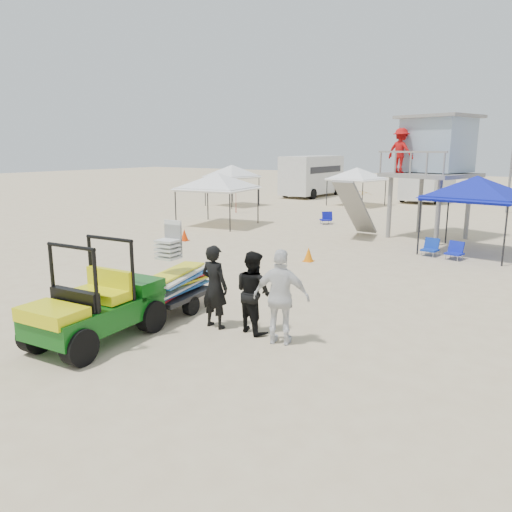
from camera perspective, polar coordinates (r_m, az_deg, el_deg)
The scene contains 20 objects.
ground at distance 10.69m, azimuth -11.39°, elevation -9.37°, with size 140.00×140.00×0.00m, color beige.
utility_cart at distance 10.62m, azimuth -18.20°, elevation -4.42°, with size 1.56×2.82×2.07m.
surf_trailer at distance 12.16m, azimuth -9.48°, elevation -2.68°, with size 1.33×2.26×1.95m.
man_left at distance 10.95m, azimuth -4.76°, elevation -3.52°, with size 0.68×0.44×1.85m, color black.
man_mid at distance 10.67m, azimuth -0.33°, elevation -4.12°, with size 0.86×0.67×1.78m, color black.
man_right at distance 10.00m, azimuth 2.91°, elevation -4.73°, with size 1.14×0.48×1.95m, color white.
lifeguard_tower at distance 23.10m, azimuth 19.39°, elevation 11.39°, with size 4.01×4.01×5.13m.
canopy_blue at distance 20.15m, azimuth 23.96°, elevation 7.98°, with size 3.42×3.42×3.31m.
canopy_white_a at distance 25.56m, azimuth -4.43°, elevation 9.16°, with size 3.66×3.66×3.08m.
canopy_white_b at distance 34.39m, azimuth -2.78°, elevation 10.13°, with size 3.19×3.19×3.18m.
canopy_white_c at distance 35.15m, azimuth 11.47°, elevation 9.66°, with size 3.53×3.53×3.00m.
umbrella_a at distance 30.56m, azimuth -2.39°, elevation 6.54°, with size 1.88×1.92×1.73m, color #AA1612.
umbrella_b at distance 29.42m, azimuth 11.49°, elevation 5.93°, with size 1.70×1.74×1.56m, color orange.
cone_near at distance 17.54m, azimuth 6.02°, elevation 0.18°, with size 0.34×0.34×0.50m, color orange.
cone_far at distance 21.57m, azimuth -8.19°, elevation 2.39°, with size 0.34×0.34×0.50m, color #E33807.
beach_chair_a at distance 26.43m, azimuth 8.07°, elevation 4.34°, with size 0.74×0.85×0.64m.
beach_chair_b at distance 19.51m, azimuth 19.33°, elevation 0.97°, with size 0.61×0.65×0.64m.
beach_chair_c at distance 19.15m, azimuth 21.80°, elevation 0.58°, with size 0.63×0.68×0.64m.
rv_far_left at distance 41.65m, azimuth 6.43°, elevation 9.29°, with size 2.64×6.80×3.25m.
rv_mid_left at distance 39.80m, azimuth 19.16°, elevation 8.56°, with size 2.65×6.50×3.25m.
Camera 1 is at (7.14, -6.94, 3.90)m, focal length 35.00 mm.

